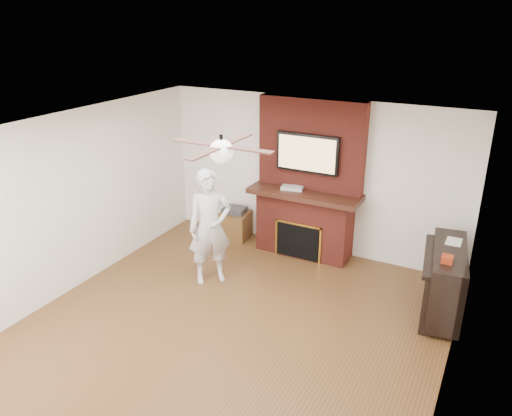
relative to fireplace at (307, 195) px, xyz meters
The scene contains 11 objects.
room_shell 2.56m from the fireplace, 90.00° to the right, with size 5.36×5.86×2.86m.
fireplace is the anchor object (origin of this frame).
tv 0.69m from the fireplace, 90.00° to the right, with size 1.00×0.08×0.60m.
ceiling_fan 2.88m from the fireplace, 90.00° to the right, with size 1.21×1.21×0.31m.
person 1.74m from the fireplace, 119.82° to the right, with size 0.62×0.41×1.70m, color silver.
side_table 1.49m from the fireplace, behind, with size 0.54×0.54×0.56m.
piano 2.47m from the fireplace, 19.60° to the right, with size 0.68×1.42×0.99m.
cable_box 0.26m from the fireplace, 155.36° to the right, with size 0.34×0.19×0.05m, color silver.
candle_orange 0.96m from the fireplace, 138.02° to the right, with size 0.07×0.07×0.14m, color #C54517.
candle_cream 0.96m from the fireplace, 89.24° to the right, with size 0.08×0.08×0.12m, color #F2E4C1.
candle_blue 1.01m from the fireplace, 30.85° to the right, with size 0.06×0.06×0.07m, color #2D4C89.
Camera 1 is at (2.70, -4.40, 3.73)m, focal length 35.00 mm.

